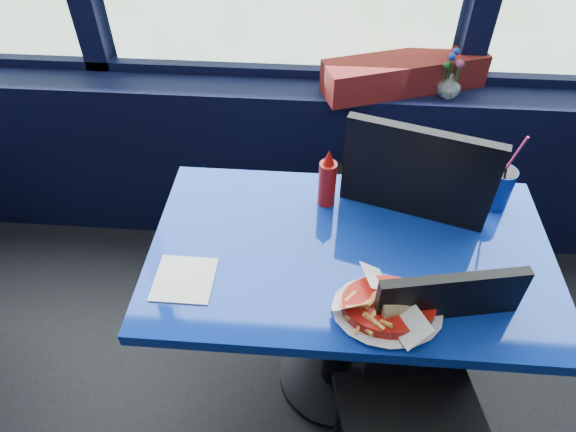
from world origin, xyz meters
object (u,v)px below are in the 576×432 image
object	(u,v)px
food_basket	(390,305)
soda_cup	(499,187)
flower_vase	(450,83)
near_table	(346,287)
chair_near_front	(424,394)
chair_near_back	(388,214)
ketchup_bottle	(327,180)
planter_box	(404,73)

from	to	relation	value
food_basket	soda_cup	xyz separation A→B (m)	(0.37, 0.46, 0.04)
flower_vase	food_basket	world-z (taller)	flower_vase
near_table	food_basket	bearing A→B (deg)	-66.16
near_table	food_basket	size ratio (longest dim) A/B	4.47
chair_near_front	chair_near_back	size ratio (longest dim) A/B	0.85
flower_vase	food_basket	distance (m)	1.08
chair_near_front	soda_cup	xyz separation A→B (m)	(0.24, 0.56, 0.30)
chair_near_front	flower_vase	distance (m)	1.20
food_basket	ketchup_bottle	xyz separation A→B (m)	(-0.18, 0.43, 0.06)
near_table	ketchup_bottle	world-z (taller)	ketchup_bottle
near_table	chair_near_back	size ratio (longest dim) A/B	1.13
planter_box	soda_cup	size ratio (longest dim) A/B	2.27
near_table	flower_vase	world-z (taller)	flower_vase
near_table	chair_near_front	world-z (taller)	chair_near_front
soda_cup	chair_near_front	bearing A→B (deg)	-113.10
chair_near_back	food_basket	size ratio (longest dim) A/B	3.95
chair_near_back	flower_vase	distance (m)	0.61
flower_vase	food_basket	xyz separation A→B (m)	(-0.29, -1.04, -0.08)
near_table	chair_near_back	world-z (taller)	chair_near_back
chair_near_back	planter_box	bearing A→B (deg)	-79.72
flower_vase	ketchup_bottle	world-z (taller)	flower_vase
chair_near_front	food_basket	xyz separation A→B (m)	(-0.12, 0.10, 0.27)
food_basket	soda_cup	distance (m)	0.59
chair_near_front	food_basket	distance (m)	0.31
chair_near_front	soda_cup	bearing A→B (deg)	55.62
chair_near_front	food_basket	size ratio (longest dim) A/B	3.36
near_table	food_basket	xyz separation A→B (m)	(0.10, -0.22, 0.22)
soda_cup	chair_near_back	bearing A→B (deg)	166.92
chair_near_front	planter_box	xyz separation A→B (m)	(-0.01, 1.19, 0.35)
chair_near_front	flower_vase	size ratio (longest dim) A/B	4.53
soda_cup	food_basket	bearing A→B (deg)	-128.48
food_basket	soda_cup	world-z (taller)	soda_cup
planter_box	food_basket	distance (m)	1.10
chair_near_back	food_basket	distance (m)	0.56
near_table	ketchup_bottle	distance (m)	0.35
chair_near_back	soda_cup	world-z (taller)	chair_near_back
near_table	planter_box	size ratio (longest dim) A/B	1.81
chair_near_back	flower_vase	size ratio (longest dim) A/B	5.32
food_basket	chair_near_front	bearing A→B (deg)	-37.64
near_table	chair_near_back	xyz separation A→B (m)	(0.15, 0.31, 0.04)
soda_cup	flower_vase	bearing A→B (deg)	97.43
chair_near_front	flower_vase	bearing A→B (deg)	70.50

